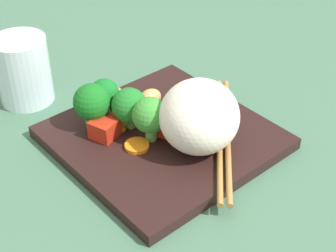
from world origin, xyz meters
TOP-DOWN VIEW (x-y plane):
  - ground_plane at (0.00, 0.00)cm, footprint 110.00×110.00cm
  - square_plate at (0.00, 0.00)cm, footprint 24.01×24.01cm
  - rice_mound at (1.42, -4.48)cm, footprint 13.32×13.28cm
  - broccoli_floret_0 at (-2.71, 7.48)cm, footprint 3.62×3.62cm
  - broccoli_floret_1 at (-5.16, 6.69)cm, footprint 4.48×4.48cm
  - broccoli_floret_2 at (-1.91, 0.33)cm, footprint 4.20×4.20cm
  - broccoli_floret_3 at (-2.16, 3.44)cm, footprint 4.23×4.23cm
  - carrot_slice_0 at (-1.43, 5.70)cm, footprint 3.74×3.74cm
  - carrot_slice_1 at (-3.46, 4.77)cm, footprint 3.90×3.90cm
  - carrot_slice_2 at (-4.03, -0.03)cm, footprint 3.93×3.93cm
  - pepper_chunk_0 at (0.47, 0.49)cm, footprint 3.05×3.07cm
  - pepper_chunk_1 at (-5.38, 4.20)cm, footprint 3.62×3.52cm
  - chicken_piece_0 at (1.01, 4.08)cm, footprint 3.90×4.15cm
  - chicken_piece_1 at (0.47, 7.29)cm, footprint 2.88×2.44cm
  - chicken_piece_3 at (2.75, 5.34)cm, footprint 3.25×2.56cm
  - chicken_piece_4 at (-0.73, 9.39)cm, footprint 4.57×4.18cm
  - chopstick_pair at (4.65, -5.49)cm, footprint 18.27×17.11cm
  - drinking_glass at (-6.90, 19.48)cm, footprint 7.12×7.12cm

SIDE VIEW (x-z plane):
  - ground_plane at x=0.00cm, z-range -2.00..0.00cm
  - square_plate at x=0.00cm, z-range 0.00..1.46cm
  - carrot_slice_2 at x=-4.03cm, z-range 1.46..1.91cm
  - carrot_slice_1 at x=-3.46cm, z-range 1.46..1.97cm
  - carrot_slice_0 at x=-1.43cm, z-range 1.46..2.00cm
  - chopstick_pair at x=4.65cm, z-range 1.46..2.13cm
  - chicken_piece_1 at x=0.47cm, z-range 1.46..3.36cm
  - pepper_chunk_0 at x=0.47cm, z-range 1.46..3.45cm
  - chicken_piece_0 at x=1.01cm, z-range 1.46..3.48cm
  - chicken_piece_4 at x=-0.73cm, z-range 1.46..3.70cm
  - pepper_chunk_1 at x=-5.38cm, z-range 1.46..3.72cm
  - chicken_piece_3 at x=2.75cm, z-range 1.46..3.79cm
  - drinking_glass at x=-6.90cm, z-range 0.00..8.97cm
  - broccoli_floret_0 at x=-2.71cm, z-range 2.03..7.18cm
  - broccoli_floret_3 at x=-2.16cm, z-range 1.93..7.34cm
  - broccoli_floret_1 at x=-5.16cm, z-range 1.91..7.69cm
  - broccoli_floret_2 at x=-1.91cm, z-range 2.03..7.70cm
  - rice_mound at x=1.42cm, z-range 1.46..9.58cm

